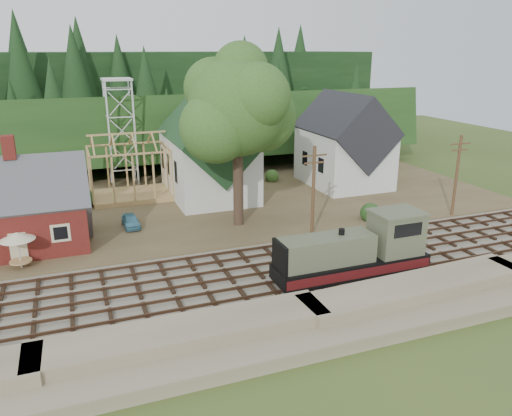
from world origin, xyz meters
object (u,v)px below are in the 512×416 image
object	(u,v)px
locomotive	(357,252)
car_red	(356,175)
patio_set	(17,238)
car_blue	(131,221)

from	to	relation	value
locomotive	car_red	distance (m)	27.03
car_red	patio_set	world-z (taller)	patio_set
patio_set	car_blue	bearing A→B (deg)	35.01
car_blue	patio_set	world-z (taller)	patio_set
car_blue	car_red	distance (m)	28.72
car_blue	patio_set	size ratio (longest dim) A/B	1.22
locomotive	patio_set	size ratio (longest dim) A/B	4.07
car_blue	car_red	world-z (taller)	car_red
locomotive	car_blue	size ratio (longest dim) A/B	3.33
locomotive	patio_set	distance (m)	24.25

